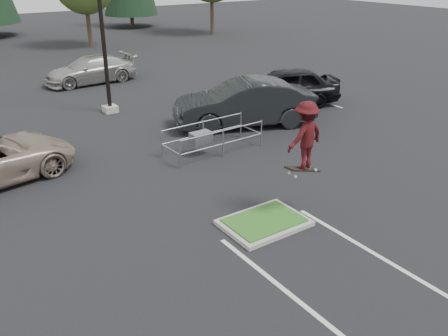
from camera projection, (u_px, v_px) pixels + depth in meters
ground at (264, 225)px, 12.67m from camera, size 120.00×120.00×0.00m
grass_median at (264, 222)px, 12.63m from camera, size 2.20×1.60×0.16m
stall_lines at (126, 163)px, 16.52m from camera, size 22.62×17.60×0.01m
light_pole at (100, 9)px, 20.15m from camera, size 0.70×0.60×10.12m
cart_corral at (204, 137)px, 17.02m from camera, size 3.66×1.43×1.03m
skateboarder at (305, 136)px, 12.29m from camera, size 1.25×0.81×2.07m
car_r_charc at (244, 103)px, 19.88m from camera, size 6.20×4.07×1.93m
car_r_black at (285, 87)px, 22.77m from camera, size 5.65×3.99×1.79m
car_far_silver at (91, 70)px, 26.89m from camera, size 5.24×2.30×1.50m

